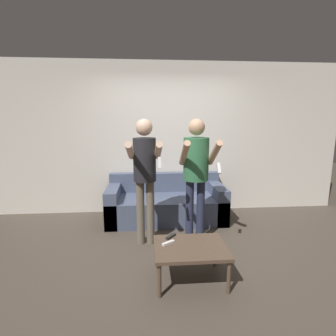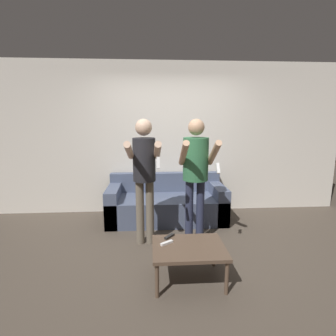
% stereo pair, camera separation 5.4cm
% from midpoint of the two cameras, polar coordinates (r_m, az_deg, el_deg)
% --- Properties ---
extents(ground_plane, '(14.00, 14.00, 0.00)m').
position_cam_midpoint_polar(ground_plane, '(3.60, 2.52, -17.56)').
color(ground_plane, '#4C4238').
extents(wall_back, '(6.40, 0.06, 2.70)m').
position_cam_midpoint_polar(wall_back, '(4.79, 0.54, 6.40)').
color(wall_back, silver).
rests_on(wall_back, ground_plane).
extents(couch, '(1.96, 0.87, 0.75)m').
position_cam_midpoint_polar(couch, '(4.54, -0.04, -7.87)').
color(couch, '#4C5670').
rests_on(couch, ground_plane).
extents(person_standing_left, '(0.42, 0.74, 1.71)m').
position_cam_midpoint_polar(person_standing_left, '(3.46, -4.74, -0.08)').
color(person_standing_left, '#6B6051').
rests_on(person_standing_left, ground_plane).
extents(person_standing_right, '(0.46, 0.66, 1.71)m').
position_cam_midpoint_polar(person_standing_right, '(3.52, 6.50, 0.26)').
color(person_standing_right, '#282D47').
rests_on(person_standing_right, ground_plane).
extents(coffee_table, '(0.76, 0.60, 0.39)m').
position_cam_midpoint_polar(coffee_table, '(2.90, 5.07, -17.33)').
color(coffee_table, brown).
rests_on(coffee_table, ground_plane).
extents(remote_near, '(0.14, 0.11, 0.02)m').
position_cam_midpoint_polar(remote_near, '(2.91, 0.29, -15.98)').
color(remote_near, white).
rests_on(remote_near, coffee_table).
extents(remote_far, '(0.13, 0.14, 0.02)m').
position_cam_midpoint_polar(remote_far, '(3.05, 0.85, -14.65)').
color(remote_far, black).
rests_on(remote_far, coffee_table).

